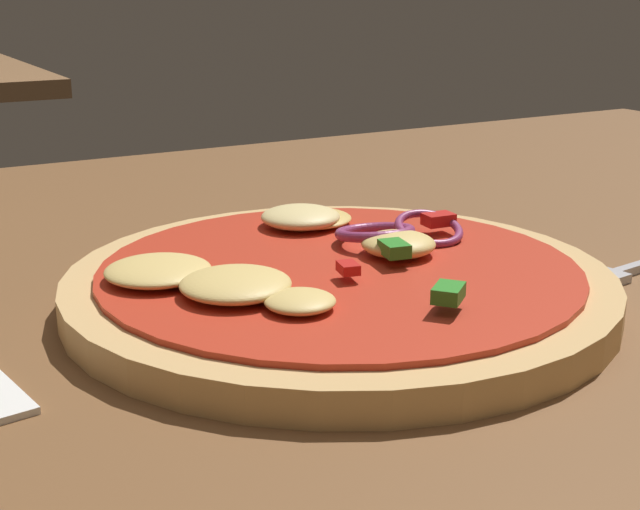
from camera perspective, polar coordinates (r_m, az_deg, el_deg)
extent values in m
cube|color=brown|center=(0.52, 2.88, -2.80)|extent=(1.26, 0.80, 0.03)
cylinder|color=tan|center=(0.46, 1.21, -2.03)|extent=(0.28, 0.28, 0.02)
cylinder|color=red|center=(0.46, 1.22, -0.90)|extent=(0.24, 0.24, 0.00)
ellipsoid|color=#EFCC72|center=(0.45, -10.04, -0.94)|extent=(0.05, 0.05, 0.01)
ellipsoid|color=#EFCC72|center=(0.48, 5.33, 0.76)|extent=(0.04, 0.04, 0.01)
ellipsoid|color=#F4DB8E|center=(0.53, -1.21, 2.39)|extent=(0.05, 0.05, 0.01)
ellipsoid|color=#EFCC72|center=(0.42, -5.27, -1.80)|extent=(0.05, 0.05, 0.01)
ellipsoid|color=#E5BC60|center=(0.54, -0.57, 2.31)|extent=(0.05, 0.05, 0.01)
ellipsoid|color=#EFCC72|center=(0.40, -1.25, -2.89)|extent=(0.03, 0.03, 0.01)
torus|color=#93386B|center=(0.51, 6.79, 1.66)|extent=(0.04, 0.04, 0.01)
torus|color=#93386B|center=(0.50, 3.51, 1.44)|extent=(0.05, 0.05, 0.01)
cube|color=orange|center=(0.48, 4.53, 0.82)|extent=(0.01, 0.02, 0.01)
cube|color=red|center=(0.52, 7.38, 2.22)|extent=(0.02, 0.01, 0.01)
cube|color=#2D8C28|center=(0.40, 7.99, -2.36)|extent=(0.02, 0.02, 0.01)
cube|color=red|center=(0.44, 1.77, -0.81)|extent=(0.01, 0.01, 0.00)
cube|color=#2D8C28|center=(0.46, 4.64, 0.40)|extent=(0.01, 0.02, 0.01)
cube|color=silver|center=(0.52, 17.41, -1.32)|extent=(0.02, 0.02, 0.01)
cube|color=silver|center=(0.50, 14.86, -1.68)|extent=(0.04, 0.01, 0.00)
cube|color=silver|center=(0.50, 15.36, -1.84)|extent=(0.04, 0.01, 0.00)
cube|color=silver|center=(0.50, 15.86, -2.00)|extent=(0.04, 0.01, 0.00)
cube|color=silver|center=(0.50, 16.37, -2.17)|extent=(0.04, 0.01, 0.00)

